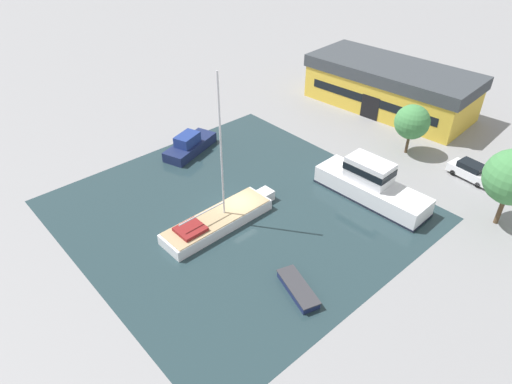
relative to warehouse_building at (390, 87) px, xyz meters
name	(u,v)px	position (x,y,z in m)	size (l,w,h in m)	color
ground_plane	(239,210)	(3.94, -28.29, -2.84)	(440.00, 440.00, 0.00)	gray
water_canal	(239,210)	(3.94, -28.29, -2.84)	(28.49, 27.94, 0.01)	#23383D
warehouse_building	(390,87)	(0.00, 0.00, 0.00)	(21.46, 10.57, 5.62)	gold
quay_tree_near_building	(412,122)	(8.18, -8.13, 0.81)	(3.65, 3.65, 5.49)	brown
parked_car	(471,171)	(15.29, -7.85, -1.99)	(4.56, 2.19, 1.70)	silver
sailboat_moored	(219,219)	(4.44, -30.93, -2.23)	(3.10, 11.42, 13.63)	white
motor_cruiser	(371,185)	(10.58, -17.95, -1.45)	(11.08, 3.79, 3.85)	white
small_dinghy	(298,289)	(14.31, -31.40, -2.52)	(4.44, 2.64, 0.62)	#19234C
cabin_boat	(190,145)	(-7.62, -25.49, -2.06)	(4.49, 7.08, 2.19)	#19234C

